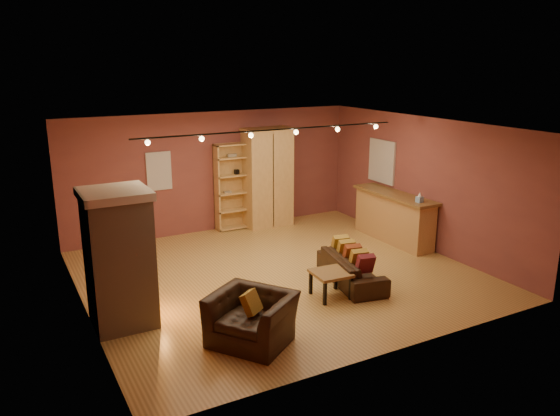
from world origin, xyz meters
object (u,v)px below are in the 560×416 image
loveseat (351,264)px  armchair (251,310)px  armoire (268,177)px  fireplace (120,258)px  coffee_table (331,276)px  bookcase (232,186)px  bar_counter (394,217)px

loveseat → armchair: 2.78m
armoire → armchair: bearing=-119.4°
fireplace → coffee_table: 3.48m
bookcase → bar_counter: bearing=-42.7°
bookcase → coffee_table: (-0.11, -4.45, -0.66)m
bookcase → armchair: size_ratio=1.55×
fireplace → armchair: fireplace is taller
armoire → bar_counter: bearing=-50.9°
fireplace → armchair: (1.48, -1.46, -0.57)m
bar_counter → loveseat: bar_counter is taller
fireplace → bookcase: (3.45, 3.74, -0.01)m
fireplace → loveseat: size_ratio=1.17×
armoire → bar_counter: (1.94, -2.39, -0.65)m
coffee_table → bookcase: bearing=88.6°
bookcase → fireplace: bearing=-132.7°
bar_counter → fireplace: bearing=-169.5°
armoire → bar_counter: 3.14m
fireplace → armoire: (4.31, 3.55, 0.14)m
bar_counter → armchair: 5.44m
bookcase → armchair: (-1.97, -5.20, -0.56)m
armoire → loveseat: bearing=-94.2°
loveseat → bar_counter: bearing=-44.5°
armoire → coffee_table: 4.44m
loveseat → armchair: armchair is taller
fireplace → armoire: bearing=39.5°
fireplace → coffee_table: size_ratio=3.33×
bar_counter → coffee_table: 3.46m
fireplace → coffee_table: (3.34, -0.71, -0.67)m
bookcase → bar_counter: 3.84m
bar_counter → loveseat: size_ratio=1.25×
fireplace → bar_counter: fireplace is taller
bar_counter → armchair: size_ratio=1.70×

